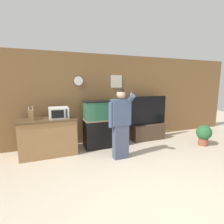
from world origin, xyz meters
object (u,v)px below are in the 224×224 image
tv_on_stand (148,127)px  aquarium_on_stand (104,124)px  person_standing (120,123)px  microwave (59,113)px  knife_block (31,115)px  counter_island (49,137)px  potted_plant (204,134)px

tv_on_stand → aquarium_on_stand: bearing=-177.3°
tv_on_stand → person_standing: 1.74m
aquarium_on_stand → person_standing: person_standing is taller
microwave → person_standing: 1.56m
knife_block → counter_island: bearing=-7.8°
tv_on_stand → potted_plant: 1.60m
knife_block → potted_plant: 4.66m
counter_island → tv_on_stand: bearing=2.3°
counter_island → aquarium_on_stand: (1.47, 0.05, 0.20)m
aquarium_on_stand → tv_on_stand: (1.47, 0.07, -0.25)m
knife_block → person_standing: size_ratio=0.20×
counter_island → tv_on_stand: 2.94m
person_standing → tv_on_stand: bearing=35.0°
person_standing → microwave: bearing=146.7°
aquarium_on_stand → knife_block: bearing=180.0°
aquarium_on_stand → tv_on_stand: bearing=2.7°
potted_plant → tv_on_stand: bearing=138.9°
microwave → counter_island: bearing=-179.9°
potted_plant → microwave: bearing=166.5°
counter_island → microwave: bearing=0.1°
knife_block → aquarium_on_stand: bearing=-0.0°
counter_island → potted_plant: counter_island is taller
aquarium_on_stand → microwave: bearing=-177.7°
person_standing → knife_block: bearing=155.0°
knife_block → potted_plant: bearing=-12.3°
knife_block → microwave: bearing=-4.4°
microwave → tv_on_stand: size_ratio=0.34×
microwave → tv_on_stand: bearing=2.5°
aquarium_on_stand → potted_plant: (2.67, -0.98, -0.31)m
counter_island → potted_plant: bearing=-12.7°
aquarium_on_stand → counter_island: bearing=-178.1°
counter_island → tv_on_stand: size_ratio=0.99×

